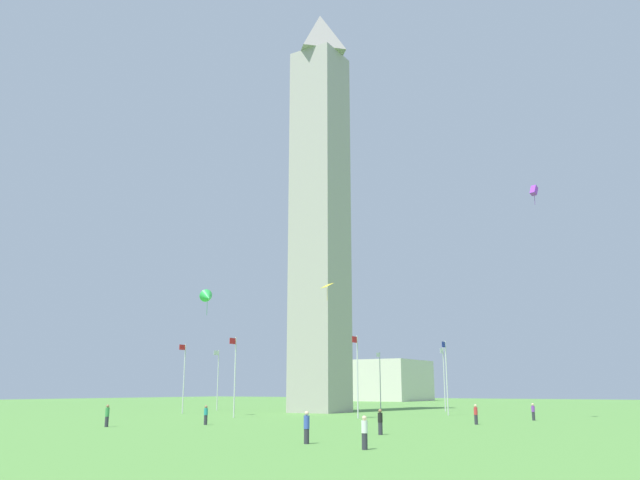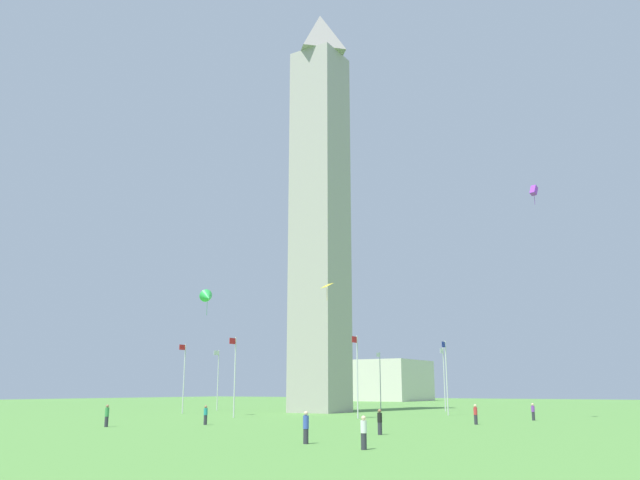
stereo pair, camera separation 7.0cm
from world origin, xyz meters
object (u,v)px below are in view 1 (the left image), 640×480
object	(u,v)px
obelisk_monument	(320,200)
flagpole_n	(235,373)
person_white_shirt	(365,433)
person_purple_shirt	(533,412)
person_teal_shirt	(206,415)
distant_building	(390,381)
kite_yellow_diamond	(327,286)
kite_green_delta	(207,297)
flagpole_nw	(184,375)
kite_purple_box	(534,191)
person_black_shirt	(380,422)
flagpole_sw	(295,378)
flagpole_s	(380,378)
flagpole_ne	(357,373)
person_red_shirt	(476,414)
flagpole_w	(218,377)
person_green_shirt	(107,416)
flagpole_se	(444,376)
flagpole_e	(446,374)
person_blue_shirt	(307,428)

from	to	relation	value
obelisk_monument	flagpole_n	bearing A→B (deg)	0.00
person_white_shirt	person_purple_shirt	bearing A→B (deg)	-48.03
person_teal_shirt	distant_building	bearing A→B (deg)	-25.97
person_teal_shirt	kite_yellow_diamond	bearing A→B (deg)	-60.07
person_white_shirt	kite_green_delta	xyz separation A→B (m)	(-24.94, -33.21, 12.27)
obelisk_monument	flagpole_nw	bearing A→B (deg)	-44.87
kite_purple_box	distant_building	distance (m)	104.61
person_black_shirt	kite_purple_box	world-z (taller)	kite_purple_box
flagpole_sw	flagpole_s	bearing A→B (deg)	112.50
person_white_shirt	flagpole_ne	bearing A→B (deg)	-19.68
flagpole_s	kite_green_delta	size ratio (longest dim) A/B	2.82
flagpole_nw	kite_yellow_diamond	world-z (taller)	kite_yellow_diamond
person_red_shirt	distant_building	size ratio (longest dim) A/B	0.08
flagpole_w	kite_purple_box	xyz separation A→B (m)	(6.64, 47.44, 18.28)
kite_green_delta	person_green_shirt	bearing A→B (deg)	19.33
flagpole_se	person_teal_shirt	world-z (taller)	flagpole_se
flagpole_s	flagpole_ne	bearing A→B (deg)	22.50
flagpole_nw	person_red_shirt	size ratio (longest dim) A/B	5.05
flagpole_se	distant_building	world-z (taller)	distant_building
person_red_shirt	flagpole_nw	bearing A→B (deg)	20.97
person_purple_shirt	person_green_shirt	bearing A→B (deg)	69.73
kite_green_delta	distant_building	xyz separation A→B (m)	(-95.99, -23.79, -8.10)
obelisk_monument	kite_yellow_diamond	distance (m)	24.68
flagpole_se	flagpole_w	world-z (taller)	same
person_white_shirt	person_teal_shirt	size ratio (longest dim) A/B	1.03
obelisk_monument	flagpole_e	distance (m)	29.37
flagpole_s	flagpole_sw	bearing A→B (deg)	-67.50
flagpole_w	person_white_shirt	world-z (taller)	flagpole_w
obelisk_monument	flagpole_ne	world-z (taller)	obelisk_monument
flagpole_nw	person_teal_shirt	size ratio (longest dim) A/B	5.28
person_green_shirt	person_red_shirt	distance (m)	30.51
person_teal_shirt	flagpole_ne	bearing A→B (deg)	-60.48
person_white_shirt	person_teal_shirt	xyz separation A→B (m)	(-12.93, -22.07, -0.03)
flagpole_ne	person_teal_shirt	distance (m)	18.44
obelisk_monument	kite_purple_box	size ratio (longest dim) A/B	27.09
flagpole_s	person_red_shirt	xyz separation A→B (m)	(34.22, 26.27, -3.78)
flagpole_ne	flagpole_e	bearing A→B (deg)	157.50
flagpole_s	person_black_shirt	size ratio (longest dim) A/B	5.11
flagpole_ne	person_black_shirt	xyz separation A→B (m)	(20.25, 12.77, -3.79)
kite_green_delta	person_black_shirt	bearing A→B (deg)	62.75
person_black_shirt	person_blue_shirt	bearing A→B (deg)	134.66
flagpole_n	person_purple_shirt	xyz separation A→B (m)	(-10.27, 28.57, -3.81)
flagpole_e	flagpole_sw	distance (m)	31.89
person_blue_shirt	flagpole_se	bearing A→B (deg)	-12.66
flagpole_e	flagpole_se	xyz separation A→B (m)	(-12.20, -5.06, 0.00)
person_red_shirt	person_white_shirt	bearing A→B (deg)	124.41
obelisk_monument	flagpole_ne	bearing A→B (deg)	44.87
flagpole_w	flagpole_e	bearing A→B (deg)	90.00
person_green_shirt	kite_green_delta	size ratio (longest dim) A/B	0.58
flagpole_w	person_teal_shirt	distance (m)	38.41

